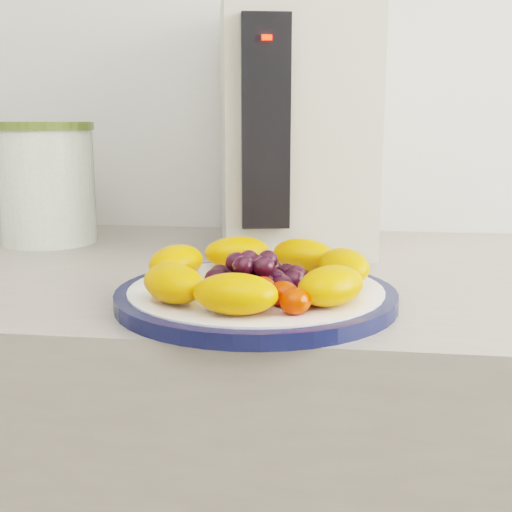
# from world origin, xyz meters

# --- Properties ---
(plate_rim) EXTENTS (0.29, 0.29, 0.01)m
(plate_rim) POSITION_xyz_m (0.12, 1.03, 0.91)
(plate_rim) COLOR #0C1238
(plate_rim) RESTS_ON counter
(plate_face) EXTENTS (0.26, 0.26, 0.02)m
(plate_face) POSITION_xyz_m (0.12, 1.03, 0.91)
(plate_face) COLOR white
(plate_face) RESTS_ON counter
(canister) EXTENTS (0.17, 0.17, 0.17)m
(canister) POSITION_xyz_m (-0.24, 1.32, 0.99)
(canister) COLOR #4D6C27
(canister) RESTS_ON counter
(canister_lid) EXTENTS (0.17, 0.17, 0.01)m
(canister_lid) POSITION_xyz_m (-0.24, 1.32, 1.08)
(canister_lid) COLOR #576727
(canister_lid) RESTS_ON canister
(appliance_body) EXTENTS (0.26, 0.32, 0.35)m
(appliance_body) POSITION_xyz_m (0.13, 1.36, 1.08)
(appliance_body) COLOR beige
(appliance_body) RESTS_ON counter
(appliance_panel) EXTENTS (0.06, 0.03, 0.26)m
(appliance_panel) POSITION_xyz_m (0.11, 1.20, 1.08)
(appliance_panel) COLOR black
(appliance_panel) RESTS_ON appliance_body
(appliance_led) EXTENTS (0.01, 0.01, 0.01)m
(appliance_led) POSITION_xyz_m (0.11, 1.19, 1.18)
(appliance_led) COLOR #FF0C05
(appliance_led) RESTS_ON appliance_panel
(fruit_plate) EXTENTS (0.25, 0.25, 0.04)m
(fruit_plate) POSITION_xyz_m (0.12, 1.02, 0.93)
(fruit_plate) COLOR orange
(fruit_plate) RESTS_ON plate_face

